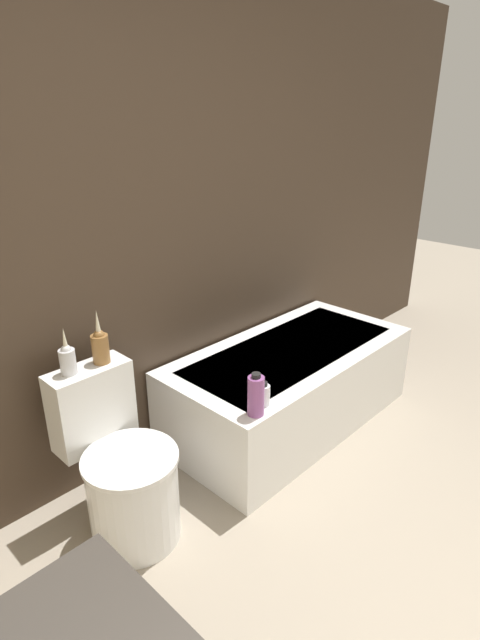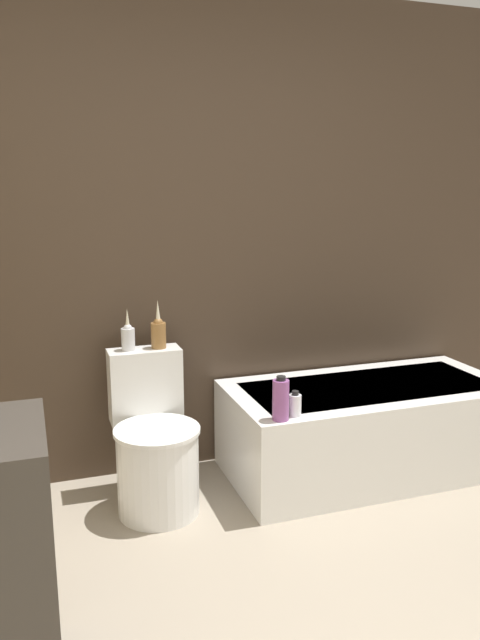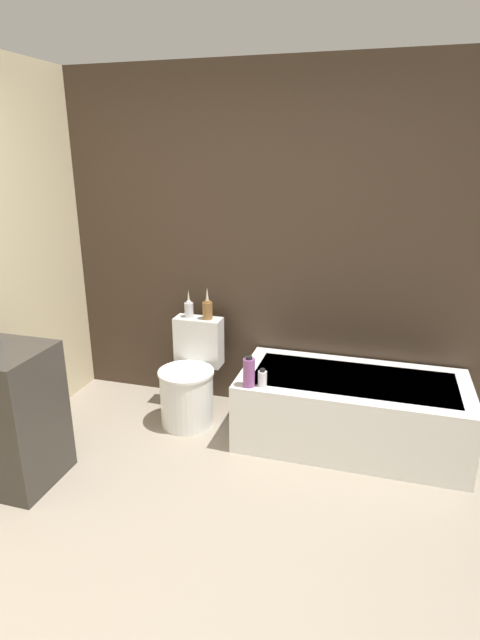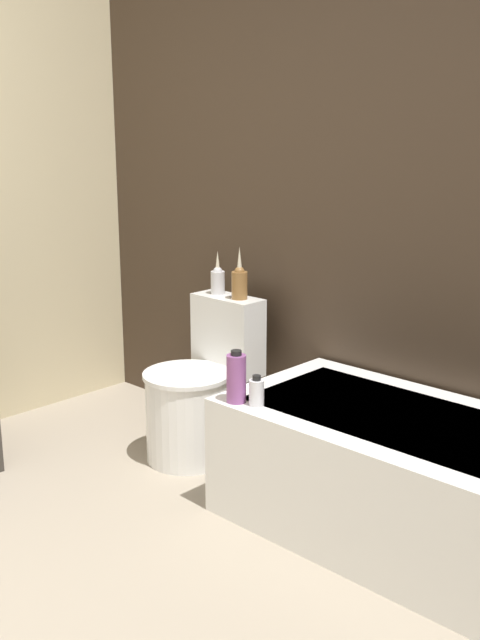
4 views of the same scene
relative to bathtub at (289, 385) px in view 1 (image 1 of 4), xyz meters
name	(u,v)px [view 1 (image 1 of 4)]	position (x,y,z in m)	size (l,w,h in m)	color
wall_back_tiled	(128,224)	(-0.78, 0.43, 1.05)	(6.40, 0.06, 2.60)	#423326
bathtub	(289,385)	(0.00, 0.00, 0.00)	(1.57, 0.76, 0.50)	white
toilet	(124,474)	(-1.21, -0.02, 0.05)	(0.42, 0.57, 0.76)	white
vase_gold	(67,358)	(-1.29, 0.20, 0.58)	(0.07, 0.07, 0.22)	silver
vase_silver	(100,345)	(-1.13, 0.20, 0.59)	(0.08, 0.08, 0.25)	olive
shampoo_bottle_tall	(256,395)	(-0.66, -0.32, 0.35)	(0.08, 0.08, 0.21)	#8C4C8C
shampoo_bottle_short	(264,395)	(-0.58, -0.29, 0.30)	(0.06, 0.06, 0.13)	silver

